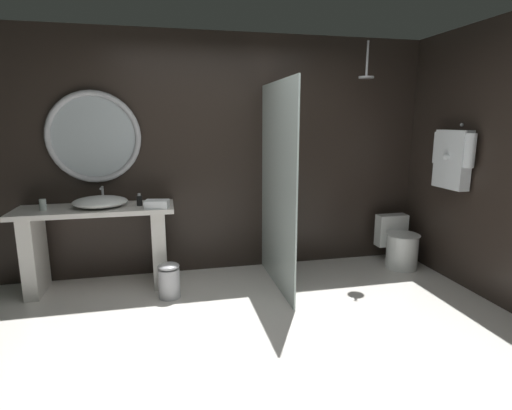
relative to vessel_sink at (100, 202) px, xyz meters
name	(u,v)px	position (x,y,z in m)	size (l,w,h in m)	color
ground_plane	(265,355)	(1.29, -1.54, -0.90)	(5.76, 5.76, 0.00)	silver
back_wall_panel	(225,156)	(1.29, 0.36, 0.40)	(4.80, 0.10, 2.60)	black
side_wall_right	(481,161)	(3.64, -0.78, 0.40)	(0.10, 2.47, 2.60)	black
vanity_counter	(98,239)	(-0.05, 0.02, -0.38)	(1.51, 0.54, 0.84)	silver
vessel_sink	(100,202)	(0.00, 0.00, 0.00)	(0.52, 0.43, 0.18)	white
tumbler_cup	(43,205)	(-0.51, -0.02, 0.00)	(0.06, 0.06, 0.11)	silver
soap_dispenser	(139,200)	(0.37, 0.00, 0.00)	(0.06, 0.06, 0.12)	black
round_wall_mirror	(94,137)	(-0.05, 0.27, 0.62)	(0.93, 0.06, 0.93)	#B7B7BC
shower_glass_panel	(277,188)	(1.72, -0.31, 0.13)	(0.02, 1.23, 2.06)	silver
rain_shower_head	(367,72)	(2.77, -0.03, 1.29)	(0.16, 0.16, 0.38)	#B7B7BC
hanging_bathrobe	(452,158)	(3.50, -0.55, 0.41)	(0.20, 0.57, 0.66)	#B7B7BC
toilet	(399,245)	(3.27, -0.09, -0.64)	(0.37, 0.53, 0.58)	white
waste_bin	(169,280)	(0.63, -0.38, -0.72)	(0.21, 0.21, 0.35)	#B7B7BC
folded_hand_towel	(157,204)	(0.54, -0.15, -0.02)	(0.22, 0.15, 0.08)	white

